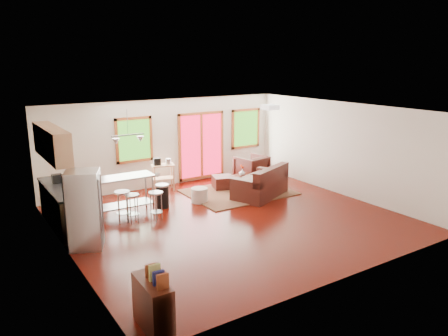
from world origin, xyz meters
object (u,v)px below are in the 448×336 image
rug (238,192)px  kitchen_cart (162,168)px  armchair (251,167)px  ottoman (223,182)px  coffee_table (248,176)px  refrigerator (85,210)px  loveseat (261,185)px  island (122,189)px

rug → kitchen_cart: (-1.73, 1.39, 0.65)m
armchair → ottoman: armchair is taller
coffee_table → ottoman: size_ratio=1.83×
refrigerator → kitchen_cart: (2.99, 2.79, -0.13)m
loveseat → armchair: (0.79, 1.54, 0.09)m
loveseat → armchair: loveseat is taller
loveseat → kitchen_cart: size_ratio=1.93×
coffee_table → armchair: (0.53, 0.58, 0.10)m
ottoman → refrigerator: 5.01m
rug → refrigerator: bearing=-163.4°
loveseat → island: island is taller
loveseat → armchair: bearing=39.9°
loveseat → rug: bearing=92.2°
armchair → refrigerator: (-5.82, -2.29, 0.36)m
refrigerator → kitchen_cart: refrigerator is taller
refrigerator → island: size_ratio=1.03×
coffee_table → armchair: bearing=47.4°
rug → loveseat: size_ratio=1.52×
rug → armchair: 1.47m
coffee_table → loveseat: bearing=-105.0°
rug → coffee_table: (0.57, 0.30, 0.32)m
loveseat → refrigerator: 5.11m
loveseat → coffee_table: (0.26, 0.96, -0.01)m
armchair → island: island is taller
rug → ottoman: bearing=105.1°
coffee_table → island: bearing=-175.8°
loveseat → refrigerator: (-5.03, -0.75, 0.45)m
island → armchair: bearing=10.9°
armchair → ottoman: size_ratio=1.53×
rug → kitchen_cart: kitchen_cart is taller
rug → island: bearing=179.8°
ottoman → kitchen_cart: (-1.57, 0.81, 0.48)m
island → refrigerator: bearing=-132.2°
rug → armchair: armchair is taller
armchair → island: 4.62m
armchair → island: bearing=2.1°
rug → kitchen_cart: 2.31m
kitchen_cart → ottoman: bearing=-27.3°
ottoman → island: island is taller
loveseat → armchair: 1.73m
rug → island: island is taller
refrigerator → rug: bearing=40.3°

